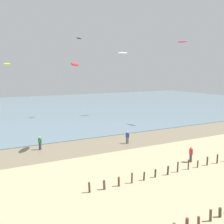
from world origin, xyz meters
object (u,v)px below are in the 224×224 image
at_px(person_nearest_camera, 40,143).
at_px(person_left_flank, 191,154).
at_px(kite_aloft_0, 7,64).
at_px(kite_aloft_2, 75,64).
at_px(person_mid_beach, 127,137).
at_px(kite_aloft_3, 123,53).
at_px(kite_aloft_1, 79,38).
at_px(kite_aloft_4, 183,42).

distance_m(person_nearest_camera, person_left_flank, 18.08).
distance_m(kite_aloft_0, kite_aloft_2, 19.81).
distance_m(person_mid_beach, kite_aloft_2, 11.85).
bearing_deg(kite_aloft_2, person_left_flank, 71.36).
bearing_deg(kite_aloft_2, person_mid_beach, 110.96).
distance_m(person_mid_beach, kite_aloft_0, 25.79).
distance_m(kite_aloft_0, kite_aloft_3, 23.74).
bearing_deg(person_mid_beach, kite_aloft_2, 169.31).
relative_size(kite_aloft_1, kite_aloft_2, 0.67).
bearing_deg(person_nearest_camera, kite_aloft_4, 9.13).
distance_m(person_nearest_camera, kite_aloft_3, 31.37).
height_order(person_mid_beach, kite_aloft_0, kite_aloft_0).
relative_size(person_nearest_camera, person_left_flank, 1.00).
xyz_separation_m(person_nearest_camera, kite_aloft_2, (4.34, -1.36, 9.63)).
relative_size(person_nearest_camera, kite_aloft_4, 0.79).
bearing_deg(kite_aloft_3, person_nearest_camera, 40.64).
height_order(person_nearest_camera, kite_aloft_3, kite_aloft_3).
xyz_separation_m(person_nearest_camera, person_left_flank, (13.34, -12.20, 0.00)).
relative_size(person_nearest_camera, kite_aloft_0, 0.72).
height_order(person_left_flank, kite_aloft_1, kite_aloft_1).
xyz_separation_m(kite_aloft_2, kite_aloft_3, (18.00, 19.38, 3.04)).
height_order(kite_aloft_0, kite_aloft_3, kite_aloft_3).
height_order(person_left_flank, kite_aloft_2, kite_aloft_2).
height_order(person_left_flank, kite_aloft_3, kite_aloft_3).
bearing_deg(kite_aloft_4, kite_aloft_0, -128.18).
bearing_deg(kite_aloft_2, kite_aloft_0, -131.94).
bearing_deg(kite_aloft_1, person_nearest_camera, -162.27).
xyz_separation_m(person_mid_beach, kite_aloft_0, (-12.39, 20.28, 10.01)).
bearing_deg(kite_aloft_3, kite_aloft_0, 2.68).
distance_m(kite_aloft_1, kite_aloft_2, 24.12).
height_order(kite_aloft_0, kite_aloft_1, kite_aloft_1).
xyz_separation_m(kite_aloft_1, kite_aloft_4, (13.40, -16.00, -1.51)).
relative_size(kite_aloft_2, kite_aloft_4, 1.24).
bearing_deg(person_left_flank, kite_aloft_4, 51.12).
bearing_deg(kite_aloft_1, kite_aloft_4, -89.22).
bearing_deg(kite_aloft_3, kite_aloft_1, -12.20).
xyz_separation_m(person_nearest_camera, kite_aloft_0, (-1.26, 17.64, 10.01)).
relative_size(kite_aloft_0, kite_aloft_3, 1.01).
relative_size(person_nearest_camera, kite_aloft_2, 0.63).
bearing_deg(person_mid_beach, kite_aloft_4, 24.08).
bearing_deg(kite_aloft_4, kite_aloft_1, -152.65).
relative_size(person_mid_beach, kite_aloft_3, 0.73).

